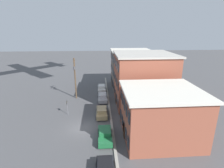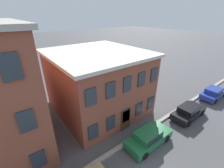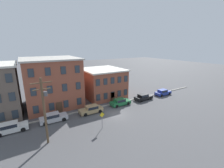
% 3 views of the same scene
% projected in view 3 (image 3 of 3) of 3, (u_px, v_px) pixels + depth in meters
% --- Properties ---
extents(ground_plane, '(200.00, 200.00, 0.00)m').
position_uv_depth(ground_plane, '(117.00, 114.00, 27.71)').
color(ground_plane, '#4C4C4F').
extents(kerb_strip, '(56.00, 0.36, 0.16)m').
position_uv_depth(kerb_strip, '(105.00, 106.00, 31.42)').
color(kerb_strip, '#9E998E').
rests_on(kerb_strip, ground_plane).
extents(apartment_midblock, '(10.83, 10.95, 9.94)m').
position_uv_depth(apartment_midblock, '(52.00, 82.00, 31.26)').
color(apartment_midblock, brown).
rests_on(apartment_midblock, ground_plane).
extents(apartment_far, '(9.44, 10.10, 6.83)m').
position_uv_depth(apartment_far, '(103.00, 82.00, 37.13)').
color(apartment_far, brown).
rests_on(apartment_far, ground_plane).
extents(car_white, '(4.40, 1.92, 1.43)m').
position_uv_depth(car_white, '(11.00, 127.00, 21.91)').
color(car_white, silver).
rests_on(car_white, ground_plane).
extents(car_silver, '(4.40, 1.92, 1.43)m').
position_uv_depth(car_silver, '(53.00, 117.00, 24.96)').
color(car_silver, '#B7B7BC').
rests_on(car_silver, ground_plane).
extents(car_tan, '(4.40, 1.92, 1.43)m').
position_uv_depth(car_tan, '(91.00, 109.00, 28.12)').
color(car_tan, tan).
rests_on(car_tan, ground_plane).
extents(car_green, '(4.40, 1.92, 1.43)m').
position_uv_depth(car_green, '(120.00, 102.00, 31.78)').
color(car_green, '#1E6638').
rests_on(car_green, ground_plane).
extents(car_black, '(4.40, 1.92, 1.43)m').
position_uv_depth(car_black, '(143.00, 97.00, 34.83)').
color(car_black, black).
rests_on(car_black, ground_plane).
extents(car_blue, '(4.40, 1.92, 1.43)m').
position_uv_depth(car_blue, '(163.00, 92.00, 38.31)').
color(car_blue, '#233899').
rests_on(car_blue, ground_plane).
extents(caution_sign, '(0.89, 0.08, 2.70)m').
position_uv_depth(caution_sign, '(102.00, 118.00, 22.61)').
color(caution_sign, slate).
rests_on(caution_sign, ground_plane).
extents(utility_pole, '(2.40, 0.44, 8.69)m').
position_uv_depth(utility_pole, '(44.00, 108.00, 18.44)').
color(utility_pole, brown).
rests_on(utility_pole, ground_plane).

